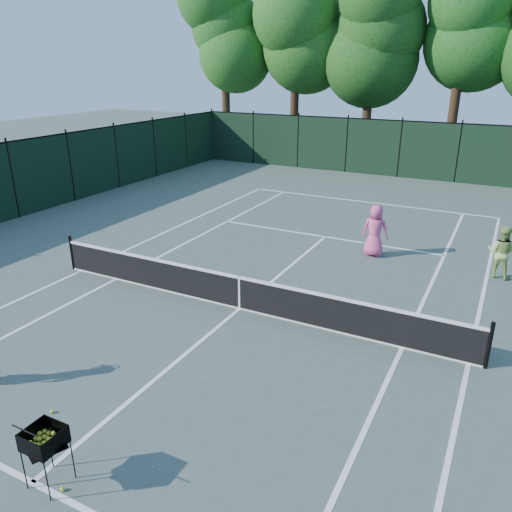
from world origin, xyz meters
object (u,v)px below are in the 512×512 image
at_px(player_pink, 375,231).
at_px(ball_hopper, 44,439).
at_px(loose_ball_near_cart, 63,489).
at_px(loose_ball_midcourt, 52,411).
at_px(player_green, 501,252).

xyz_separation_m(player_pink, ball_hopper, (-1.76, -11.63, -0.03)).
distance_m(loose_ball_near_cart, loose_ball_midcourt, 1.93).
xyz_separation_m(player_pink, loose_ball_midcourt, (-3.03, -10.48, -0.82)).
height_order(ball_hopper, loose_ball_near_cart, ball_hopper).
height_order(player_pink, loose_ball_near_cart, player_pink).
distance_m(player_pink, loose_ball_near_cart, 11.78).
height_order(player_green, loose_ball_near_cart, player_green).
bearing_deg(loose_ball_midcourt, loose_ball_near_cart, -37.59).
bearing_deg(player_green, player_pink, 7.12).
bearing_deg(loose_ball_near_cart, player_green, 65.78).
height_order(player_pink, ball_hopper, player_pink).
distance_m(player_green, loose_ball_near_cart, 12.72).
height_order(ball_hopper, loose_ball_midcourt, ball_hopper).
relative_size(ball_hopper, loose_ball_midcourt, 14.49).
distance_m(ball_hopper, loose_ball_midcourt, 1.89).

